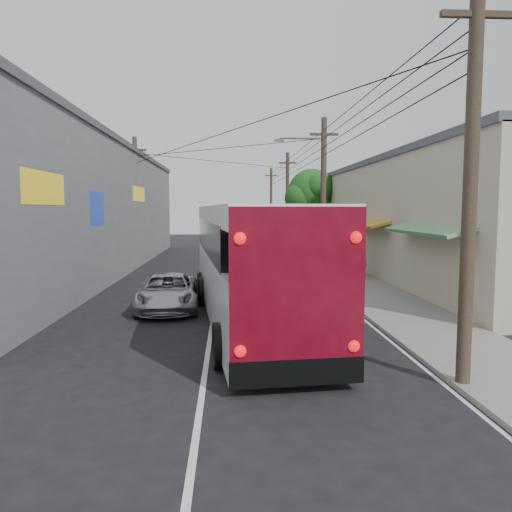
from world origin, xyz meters
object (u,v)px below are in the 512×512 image
Objects in this scene: parked_car_mid at (292,252)px; pedestrian_near at (362,261)px; coach_bus at (250,262)px; pedestrian_far at (331,266)px; parked_car_far at (270,243)px; jeepney at (167,292)px; parked_suv at (310,265)px.

pedestrian_near is at bearing -65.38° from parked_car_mid.
coach_bus is 8.38× the size of pedestrian_far.
parked_car_far is (2.95, 27.27, -1.23)m from coach_bus.
jeepney is at bearing 31.56° from pedestrian_near.
parked_car_mid is at bearing 89.53° from parked_suv.
coach_bus is 9.59m from parked_suv.
pedestrian_near is at bearing 36.53° from jeepney.
pedestrian_far is (1.26, -19.53, 0.22)m from parked_car_far.
parked_car_mid reaches higher than jeepney.
pedestrian_near reaches higher than pedestrian_far.
pedestrian_near reaches higher than parked_suv.
pedestrian_far is (-2.01, -1.97, -0.03)m from pedestrian_near.
parked_suv is at bearing -52.39° from pedestrian_far.
parked_suv is 1.18× the size of parked_car_mid.
jeepney is 15.46m from parked_car_mid.
parked_car_far is at bearing 93.74° from parked_car_mid.
jeepney is at bearing 41.48° from pedestrian_far.
parked_car_mid is at bearing -80.67° from parked_car_far.
coach_bus reaches higher than jeepney.
pedestrian_far reaches higher than parked_suv.
coach_bus is at bearing -111.45° from parked_suv.
coach_bus is 3.18× the size of parked_car_far.
pedestrian_far is at bearing -79.37° from parked_car_far.
pedestrian_far reaches higher than parked_car_far.
coach_bus is 8.87m from pedestrian_far.
jeepney is at bearing -96.02° from parked_car_far.
parked_car_far reaches higher than jeepney.
pedestrian_near is at bearing -132.77° from pedestrian_far.
coach_bus is 2.76× the size of parked_car_mid.
coach_bus is at bearing 48.92° from pedestrian_near.
coach_bus reaches higher than pedestrian_far.
parked_car_mid is at bearing -81.75° from pedestrian_far.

